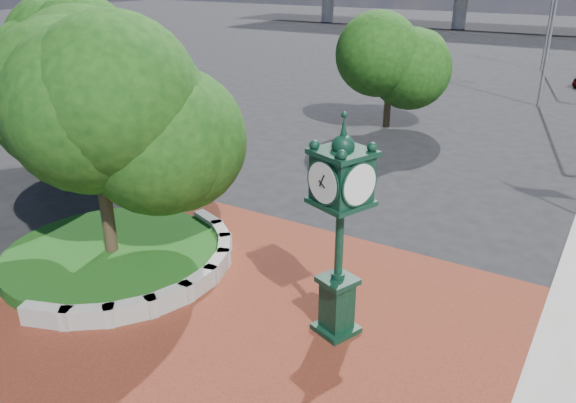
{
  "coord_description": "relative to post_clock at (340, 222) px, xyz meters",
  "views": [
    {
      "loc": [
        6.76,
        -9.52,
        7.9
      ],
      "look_at": [
        -0.01,
        1.5,
        2.45
      ],
      "focal_mm": 35.0,
      "sensor_mm": 36.0,
      "label": 1
    }
  ],
  "objects": [
    {
      "name": "planter_wall",
      "position": [
        -4.72,
        -0.35,
        -2.56
      ],
      "size": [
        2.96,
        6.77,
        0.54
      ],
      "color": "#9E9B93",
      "rests_on": "ground"
    },
    {
      "name": "grass_bed",
      "position": [
        -7.01,
        -0.35,
        -2.63
      ],
      "size": [
        6.1,
        6.1,
        0.4
      ],
      "primitive_type": "cylinder",
      "color": "#164B15",
      "rests_on": "ground"
    },
    {
      "name": "ground",
      "position": [
        -2.01,
        -0.35,
        -2.83
      ],
      "size": [
        200.0,
        200.0,
        0.0
      ],
      "primitive_type": "plane",
      "color": "black",
      "rests_on": "ground"
    },
    {
      "name": "post_clock",
      "position": [
        0.0,
        0.0,
        0.0
      ],
      "size": [
        1.32,
        1.32,
        5.16
      ],
      "color": "black",
      "rests_on": "ground"
    },
    {
      "name": "plaza",
      "position": [
        -2.01,
        -1.35,
        -2.81
      ],
      "size": [
        12.0,
        12.0,
        0.04
      ],
      "primitive_type": "cube",
      "color": "maroon",
      "rests_on": "ground"
    },
    {
      "name": "street_lamp_near",
      "position": [
        0.32,
        26.86,
        3.03
      ],
      "size": [
        2.21,
        0.76,
        10.0
      ],
      "color": "slate",
      "rests_on": "ground"
    },
    {
      "name": "tree_planter",
      "position": [
        -7.01,
        -0.35,
        0.89
      ],
      "size": [
        5.2,
        5.2,
        6.33
      ],
      "color": "#38281C",
      "rests_on": "ground"
    },
    {
      "name": "tree_street",
      "position": [
        -6.01,
        17.65,
        0.41
      ],
      "size": [
        4.4,
        4.4,
        5.45
      ],
      "color": "#38281C",
      "rests_on": "ground"
    },
    {
      "name": "tree_northwest",
      "position": [
        -15.01,
        4.65,
        1.29
      ],
      "size": [
        5.6,
        5.6,
        6.93
      ],
      "color": "#38281C",
      "rests_on": "ground"
    }
  ]
}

